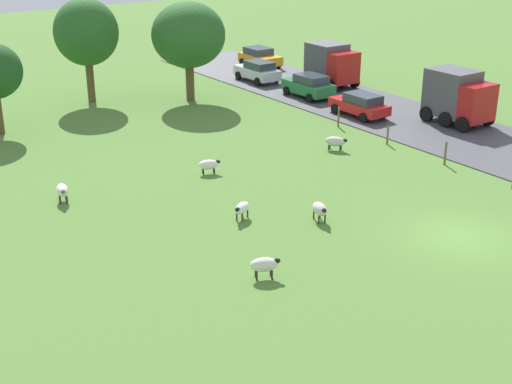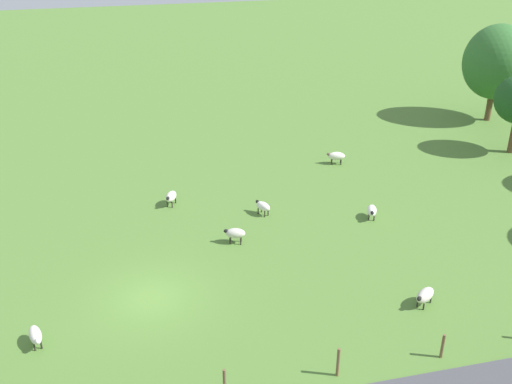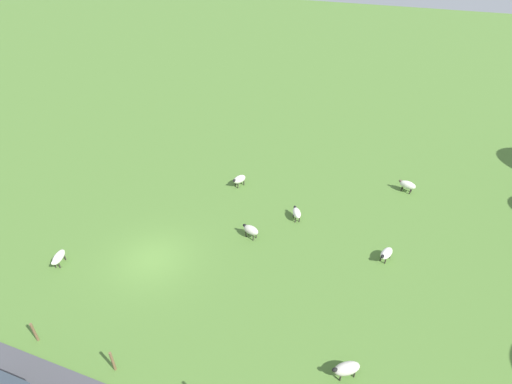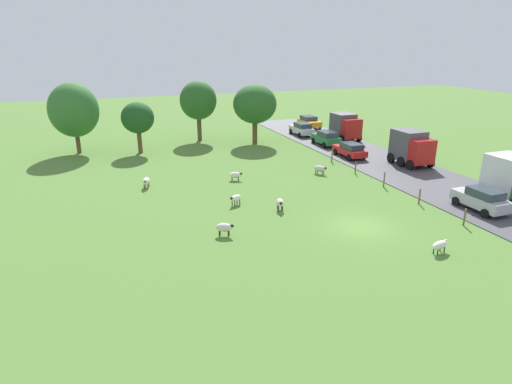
# 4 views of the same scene
# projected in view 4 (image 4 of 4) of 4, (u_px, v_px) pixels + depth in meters

# --- Properties ---
(ground_plane) EXTENTS (160.00, 160.00, 0.00)m
(ground_plane) POSITION_uv_depth(u_px,v_px,m) (361.00, 227.00, 28.02)
(ground_plane) COLOR #517A33
(road_strip) EXTENTS (8.00, 80.00, 0.06)m
(road_strip) POSITION_uv_depth(u_px,v_px,m) (490.00, 205.00, 31.70)
(road_strip) COLOR #47474C
(road_strip) RESTS_ON ground_plane
(sheep_0) EXTENTS (1.14, 1.29, 0.80)m
(sheep_0) POSITION_uv_depth(u_px,v_px,m) (320.00, 169.00, 39.24)
(sheep_0) COLOR beige
(sheep_0) RESTS_ON ground_plane
(sheep_1) EXTENTS (1.30, 0.74, 0.73)m
(sheep_1) POSITION_uv_depth(u_px,v_px,m) (440.00, 245.00, 24.36)
(sheep_1) COLOR silver
(sheep_1) RESTS_ON ground_plane
(sheep_2) EXTENTS (1.18, 0.94, 0.83)m
(sheep_2) POSITION_uv_depth(u_px,v_px,m) (224.00, 227.00, 26.56)
(sheep_2) COLOR silver
(sheep_2) RESTS_ON ground_plane
(sheep_3) EXTENTS (0.80, 1.18, 0.85)m
(sheep_3) POSITION_uv_depth(u_px,v_px,m) (280.00, 203.00, 30.66)
(sheep_3) COLOR beige
(sheep_3) RESTS_ON ground_plane
(sheep_4) EXTENTS (1.11, 0.90, 0.77)m
(sheep_4) POSITION_uv_depth(u_px,v_px,m) (236.00, 198.00, 31.69)
(sheep_4) COLOR white
(sheep_4) RESTS_ON ground_plane
(sheep_5) EXTENTS (1.19, 0.86, 0.75)m
(sheep_5) POSITION_uv_depth(u_px,v_px,m) (235.00, 175.00, 37.43)
(sheep_5) COLOR white
(sheep_5) RESTS_ON ground_plane
(sheep_6) EXTENTS (0.82, 1.27, 0.85)m
(sheep_6) POSITION_uv_depth(u_px,v_px,m) (146.00, 181.00, 35.52)
(sheep_6) COLOR silver
(sheep_6) RESTS_ON ground_plane
(tree_0) EXTENTS (5.14, 5.14, 6.91)m
(tree_0) POSITION_uv_depth(u_px,v_px,m) (255.00, 104.00, 50.47)
(tree_0) COLOR brown
(tree_0) RESTS_ON ground_plane
(tree_1) EXTENTS (5.18, 5.18, 7.56)m
(tree_1) POSITION_uv_depth(u_px,v_px,m) (74.00, 110.00, 45.50)
(tree_1) COLOR brown
(tree_1) RESTS_ON ground_plane
(tree_2) EXTENTS (4.43, 4.43, 7.20)m
(tree_2) POSITION_uv_depth(u_px,v_px,m) (198.00, 101.00, 51.68)
(tree_2) COLOR brown
(tree_2) RESTS_ON ground_plane
(tree_3) EXTENTS (3.49, 3.49, 5.51)m
(tree_3) POSITION_uv_depth(u_px,v_px,m) (138.00, 118.00, 45.94)
(tree_3) COLOR brown
(tree_3) RESTS_ON ground_plane
(fence_post_0) EXTENTS (0.12, 0.12, 1.18)m
(fence_post_0) POSITION_uv_depth(u_px,v_px,m) (465.00, 217.00, 28.04)
(fence_post_0) COLOR brown
(fence_post_0) RESTS_ON ground_plane
(fence_post_1) EXTENTS (0.12, 0.12, 1.20)m
(fence_post_1) POSITION_uv_depth(u_px,v_px,m) (420.00, 196.00, 31.84)
(fence_post_1) COLOR brown
(fence_post_1) RESTS_ON ground_plane
(fence_post_2) EXTENTS (0.12, 0.12, 1.28)m
(fence_post_2) POSITION_uv_depth(u_px,v_px,m) (384.00, 180.00, 35.63)
(fence_post_2) COLOR brown
(fence_post_2) RESTS_ON ground_plane
(fence_post_3) EXTENTS (0.12, 0.12, 1.10)m
(fence_post_3) POSITION_uv_depth(u_px,v_px,m) (355.00, 167.00, 39.47)
(fence_post_3) COLOR brown
(fence_post_3) RESTS_ON ground_plane
(fence_post_4) EXTENTS (0.12, 0.12, 1.28)m
(fence_post_4) POSITION_uv_depth(u_px,v_px,m) (332.00, 156.00, 43.25)
(fence_post_4) COLOR brown
(fence_post_4) RESTS_ON ground_plane
(truck_0) EXTENTS (2.66, 3.86, 3.21)m
(truck_0) POSITION_uv_depth(u_px,v_px,m) (345.00, 126.00, 52.59)
(truck_0) COLOR #B21919
(truck_0) RESTS_ON road_strip
(truck_2) EXTENTS (2.66, 4.06, 3.35)m
(truck_2) POSITION_uv_depth(u_px,v_px,m) (411.00, 147.00, 41.65)
(truck_2) COLOR #B21919
(truck_2) RESTS_ON road_strip
(car_0) EXTENTS (2.21, 4.00, 1.62)m
(car_0) POSITION_uv_depth(u_px,v_px,m) (309.00, 122.00, 60.73)
(car_0) COLOR orange
(car_0) RESTS_ON road_strip
(car_1) EXTENTS (1.99, 4.10, 1.62)m
(car_1) POSITION_uv_depth(u_px,v_px,m) (302.00, 129.00, 55.69)
(car_1) COLOR silver
(car_1) RESTS_ON road_strip
(car_2) EXTENTS (1.96, 4.02, 1.65)m
(car_2) POSITION_uv_depth(u_px,v_px,m) (481.00, 199.00, 30.42)
(car_2) COLOR #B7B7BC
(car_2) RESTS_ON road_strip
(car_3) EXTENTS (2.07, 4.09, 1.66)m
(car_3) POSITION_uv_depth(u_px,v_px,m) (326.00, 138.00, 50.20)
(car_3) COLOR #237238
(car_3) RESTS_ON road_strip
(car_4) EXTENTS (1.97, 4.21, 1.52)m
(car_4) POSITION_uv_depth(u_px,v_px,m) (350.00, 150.00, 44.90)
(car_4) COLOR red
(car_4) RESTS_ON road_strip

